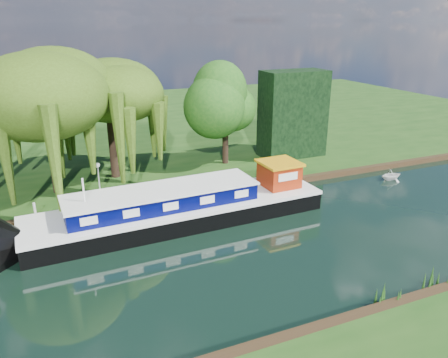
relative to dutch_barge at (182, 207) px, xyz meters
name	(u,v)px	position (x,y,z in m)	size (l,w,h in m)	color
ground	(121,273)	(-5.01, -4.79, -1.04)	(120.00, 120.00, 0.00)	black
far_bank	(68,130)	(-5.01, 29.21, -0.81)	(120.00, 52.00, 0.45)	#15390F
dutch_barge	(182,207)	(0.00, 0.00, 0.00)	(19.95, 5.13, 4.18)	black
narrowboat	(188,207)	(0.68, 0.78, -0.41)	(12.23, 2.68, 1.77)	navy
white_cruiser	(391,180)	(18.80, 0.89, -1.04)	(1.69, 1.96, 1.03)	silver
willow_left	(45,95)	(-7.34, 7.81, 6.73)	(8.40, 8.40, 10.07)	black
willow_right	(109,101)	(-2.70, 9.59, 5.69)	(7.06, 7.06, 8.60)	black
tree_far_right	(225,104)	(7.17, 9.38, 4.80)	(4.78, 4.78, 7.82)	black
conifer_hedge	(293,114)	(13.99, 9.21, 3.41)	(6.00, 3.00, 8.00)	black
lamppost	(98,171)	(-4.51, 5.71, 1.38)	(0.36, 0.36, 2.56)	silver
mooring_posts	(90,202)	(-5.51, 3.61, -0.09)	(19.16, 0.16, 1.00)	silver
reeds_near	(310,315)	(1.87, -12.37, -0.49)	(33.70, 1.50, 1.10)	#1E4D14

